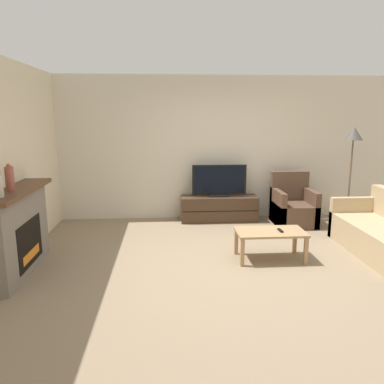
% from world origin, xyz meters
% --- Properties ---
extents(ground_plane, '(24.00, 24.00, 0.00)m').
position_xyz_m(ground_plane, '(0.00, 0.00, 0.00)').
color(ground_plane, '#89755B').
extents(wall_back, '(12.00, 0.06, 2.70)m').
position_xyz_m(wall_back, '(0.00, 2.33, 1.35)').
color(wall_back, beige).
rests_on(wall_back, ground).
extents(wall_left, '(0.06, 12.00, 2.70)m').
position_xyz_m(wall_left, '(-2.92, 0.00, 1.35)').
color(wall_left, beige).
rests_on(wall_left, ground).
extents(fireplace, '(0.40, 1.58, 1.09)m').
position_xyz_m(fireplace, '(-2.75, -0.17, 0.56)').
color(fireplace, slate).
rests_on(fireplace, ground).
extents(mantel_vase_centre_left, '(0.10, 0.10, 0.32)m').
position_xyz_m(mantel_vase_centre_left, '(-2.73, -0.28, 1.24)').
color(mantel_vase_centre_left, '#994C3D').
rests_on(mantel_vase_centre_left, fireplace).
extents(tv_stand, '(1.44, 0.44, 0.47)m').
position_xyz_m(tv_stand, '(0.11, 2.04, 0.23)').
color(tv_stand, '#422D1E').
rests_on(tv_stand, ground).
extents(tv, '(1.02, 0.18, 0.60)m').
position_xyz_m(tv, '(0.11, 2.04, 0.75)').
color(tv, black).
rests_on(tv, tv_stand).
extents(armchair, '(0.70, 0.76, 0.94)m').
position_xyz_m(armchair, '(1.44, 1.73, 0.30)').
color(armchair, brown).
rests_on(armchair, ground).
extents(coffee_table, '(0.94, 0.52, 0.41)m').
position_xyz_m(coffee_table, '(0.55, 0.05, 0.35)').
color(coffee_table, '#A37F56').
rests_on(coffee_table, ground).
extents(remote, '(0.05, 0.15, 0.02)m').
position_xyz_m(remote, '(0.68, 0.03, 0.42)').
color(remote, black).
rests_on(remote, coffee_table).
extents(floor_lamp, '(0.30, 0.30, 1.79)m').
position_xyz_m(floor_lamp, '(2.23, 1.25, 1.53)').
color(floor_lamp, black).
rests_on(floor_lamp, ground).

